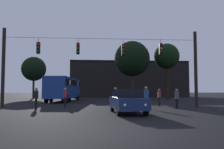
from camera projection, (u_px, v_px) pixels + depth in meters
name	position (u px, v px, depth m)	size (l,w,h in m)	color
ground_plane	(99.00, 100.00, 32.41)	(168.00, 168.00, 0.00)	black
overhead_signal_span	(102.00, 63.00, 19.70)	(16.49, 0.44, 6.57)	black
city_bus	(64.00, 87.00, 30.63)	(3.45, 11.18, 3.00)	navy
car_near_right	(127.00, 101.00, 14.86)	(2.04, 4.42, 1.52)	navy
pedestrian_crossing_left	(36.00, 97.00, 18.18)	(0.24, 0.36, 1.66)	black
pedestrian_crossing_center	(159.00, 96.00, 21.27)	(0.25, 0.37, 1.58)	black
pedestrian_crossing_right	(146.00, 96.00, 18.42)	(0.33, 0.41, 1.75)	black
pedestrian_near_bus	(65.00, 96.00, 19.97)	(0.33, 0.41, 1.67)	black
pedestrian_trailing	(115.00, 96.00, 20.56)	(0.25, 0.37, 1.71)	black
pedestrian_far_side	(177.00, 98.00, 18.39)	(0.25, 0.36, 1.57)	black
corner_building	(128.00, 80.00, 50.45)	(23.84, 8.62, 7.32)	black
tree_left_silhouette	(34.00, 69.00, 40.89)	(4.23, 4.23, 7.25)	#2D2116
tree_behind_building	(132.00, 59.00, 34.54)	(5.22, 5.22, 8.68)	#2D2116
tree_right_far	(167.00, 57.00, 35.60)	(3.84, 3.84, 8.52)	black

